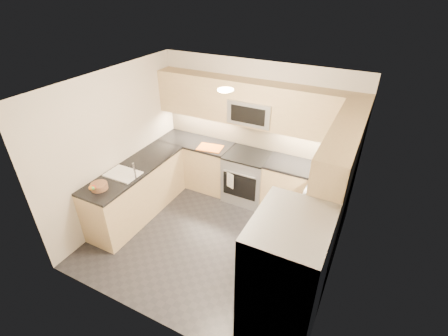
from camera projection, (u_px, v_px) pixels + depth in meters
floor at (214, 239)px, 5.25m from camera, size 3.60×3.20×0.00m
ceiling at (211, 87)px, 3.95m from camera, size 3.60×3.20×0.02m
wall_back at (256, 131)px, 5.82m from camera, size 3.60×0.02×2.50m
wall_front at (139, 246)px, 3.38m from camera, size 3.60×0.02×2.50m
wall_left at (116, 147)px, 5.30m from camera, size 0.02×3.20×2.50m
wall_right at (344, 209)px, 3.90m from camera, size 0.02×3.20×2.50m
base_cab_back_left at (197, 163)px, 6.43m from camera, size 1.42×0.60×0.90m
base_cab_back_right at (305, 192)px, 5.58m from camera, size 1.42×0.60×0.90m
base_cab_right at (313, 242)px, 4.54m from camera, size 0.60×1.70×0.90m
base_cab_peninsula at (138, 192)px, 5.60m from camera, size 0.60×2.00×0.90m
countertop_back_left at (196, 142)px, 6.19m from camera, size 1.42×0.63×0.04m
countertop_back_right at (309, 169)px, 5.34m from camera, size 1.42×0.63×0.04m
countertop_right at (318, 216)px, 4.30m from camera, size 0.63×1.70×0.04m
countertop_peninsula at (134, 168)px, 5.35m from camera, size 0.63×2.00×0.04m
upper_cab_back at (253, 104)px, 5.39m from camera, size 3.60×0.35×0.75m
upper_cab_right at (342, 154)px, 3.88m from camera, size 0.35×1.95×0.75m
backsplash_back at (255, 134)px, 5.84m from camera, size 3.60×0.01×0.51m
backsplash_right at (349, 193)px, 4.27m from camera, size 0.01×2.30×0.51m
gas_range at (247, 177)px, 5.98m from camera, size 0.76×0.65×0.91m
range_cooktop at (248, 155)px, 5.75m from camera, size 0.76×0.65×0.03m
oven_door_glass at (239, 186)px, 5.73m from camera, size 0.62×0.02×0.45m
oven_handle at (239, 174)px, 5.58m from camera, size 0.60×0.02×0.02m
microwave at (252, 111)px, 5.44m from camera, size 0.76×0.40×0.40m
microwave_door at (248, 115)px, 5.28m from camera, size 0.60×0.01×0.28m
refrigerator at (283, 289)px, 3.34m from camera, size 0.70×0.90×1.80m
fridge_handle_left at (243, 285)px, 3.32m from camera, size 0.02×0.02×1.20m
fridge_handle_right at (257, 261)px, 3.60m from camera, size 0.02×0.02×1.20m
sink_basin at (124, 178)px, 5.18m from camera, size 0.52×0.38×0.16m
faucet at (135, 171)px, 4.98m from camera, size 0.03×0.03×0.28m
utensil_bowl at (332, 172)px, 5.06m from camera, size 0.34×0.34×0.18m
cutting_board at (210, 148)px, 5.93m from camera, size 0.49×0.38×0.01m
fruit_basket at (99, 186)px, 4.79m from camera, size 0.28×0.28×0.09m
fruit_apple at (93, 187)px, 4.64m from camera, size 0.07×0.07×0.07m
fruit_pear at (93, 188)px, 4.64m from camera, size 0.06×0.06×0.06m
dish_towel_check at (230, 180)px, 5.71m from camera, size 0.15×0.06×0.29m
fruit_orange at (91, 188)px, 4.64m from camera, size 0.07×0.07×0.07m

